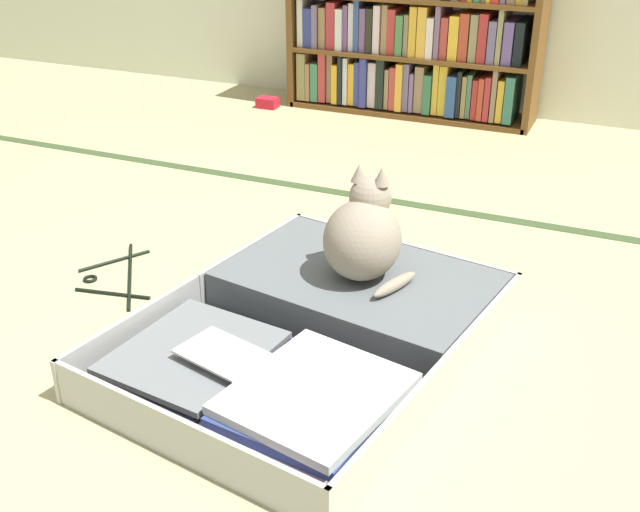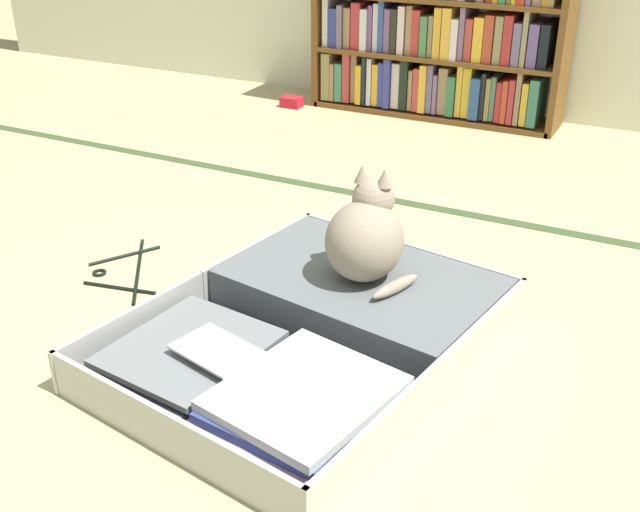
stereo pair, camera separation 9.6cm
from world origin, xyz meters
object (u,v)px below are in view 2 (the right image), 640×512
(clothes_hanger, at_px, (125,271))
(small_red_pouch, at_px, (292,102))
(open_suitcase, at_px, (321,326))
(black_cat, at_px, (367,237))
(bookshelf, at_px, (435,30))

(clothes_hanger, height_order, small_red_pouch, small_red_pouch)
(open_suitcase, distance_m, clothes_hanger, 0.69)
(open_suitcase, distance_m, small_red_pouch, 2.13)
(black_cat, bearing_deg, bookshelf, 104.18)
(bookshelf, bearing_deg, open_suitcase, -78.08)
(bookshelf, height_order, open_suitcase, bookshelf)
(clothes_hanger, relative_size, small_red_pouch, 3.41)
(open_suitcase, xyz_separation_m, small_red_pouch, (-1.08, 1.83, -0.02))
(small_red_pouch, bearing_deg, bookshelf, 16.12)
(black_cat, distance_m, clothes_hanger, 0.76)
(open_suitcase, bearing_deg, black_cat, 78.60)
(bookshelf, bearing_deg, clothes_hanger, -97.52)
(black_cat, bearing_deg, open_suitcase, -101.40)
(open_suitcase, height_order, clothes_hanger, open_suitcase)
(open_suitcase, bearing_deg, clothes_hanger, 173.48)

